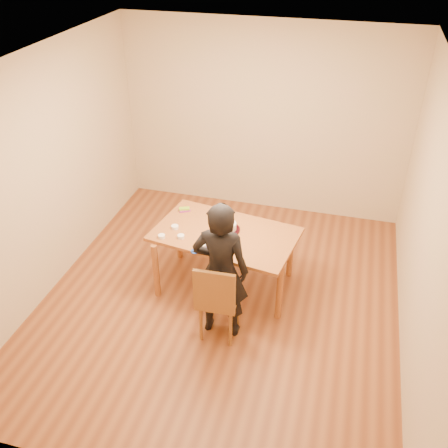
% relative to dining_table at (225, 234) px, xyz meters
% --- Properties ---
extents(room_shell, '(4.00, 4.50, 2.70)m').
position_rel_dining_table_xyz_m(room_shell, '(0.02, 0.05, 0.62)').
color(room_shell, brown).
rests_on(room_shell, ground).
extents(dining_table, '(1.71, 1.18, 0.04)m').
position_rel_dining_table_xyz_m(dining_table, '(0.00, 0.00, 0.00)').
color(dining_table, brown).
rests_on(dining_table, floor).
extents(dining_chair, '(0.39, 0.39, 0.04)m').
position_rel_dining_table_xyz_m(dining_chair, '(0.15, -0.78, -0.28)').
color(dining_chair, brown).
rests_on(dining_chair, floor).
extents(cake_plate, '(0.29, 0.29, 0.02)m').
position_rel_dining_table_xyz_m(cake_plate, '(0.01, 0.06, 0.03)').
color(cake_plate, '#B00B35').
rests_on(cake_plate, dining_table).
extents(cake, '(0.21, 0.21, 0.07)m').
position_rel_dining_table_xyz_m(cake, '(0.01, 0.06, 0.08)').
color(cake, white).
rests_on(cake, cake_plate).
extents(frosting_dome, '(0.21, 0.21, 0.03)m').
position_rel_dining_table_xyz_m(frosting_dome, '(0.01, 0.06, 0.12)').
color(frosting_dome, white).
rests_on(frosting_dome, cake).
extents(frosting_tub, '(0.09, 0.09, 0.08)m').
position_rel_dining_table_xyz_m(frosting_tub, '(-0.15, -0.38, 0.06)').
color(frosting_tub, white).
rests_on(frosting_tub, dining_table).
extents(frosting_lid, '(0.09, 0.09, 0.01)m').
position_rel_dining_table_xyz_m(frosting_lid, '(-0.22, -0.43, 0.02)').
color(frosting_lid, '#173999').
rests_on(frosting_lid, dining_table).
extents(frosting_dollop, '(0.04, 0.04, 0.02)m').
position_rel_dining_table_xyz_m(frosting_dollop, '(-0.22, -0.43, 0.04)').
color(frosting_dollop, white).
rests_on(frosting_dollop, frosting_lid).
extents(ramekin_green, '(0.08, 0.08, 0.04)m').
position_rel_dining_table_xyz_m(ramekin_green, '(-0.45, -0.23, 0.04)').
color(ramekin_green, white).
rests_on(ramekin_green, dining_table).
extents(ramekin_yellow, '(0.08, 0.08, 0.04)m').
position_rel_dining_table_xyz_m(ramekin_yellow, '(-0.58, -0.06, 0.04)').
color(ramekin_yellow, white).
rests_on(ramekin_yellow, dining_table).
extents(ramekin_multi, '(0.08, 0.08, 0.04)m').
position_rel_dining_table_xyz_m(ramekin_multi, '(-0.66, -0.28, 0.04)').
color(ramekin_multi, white).
rests_on(ramekin_multi, dining_table).
extents(candy_box_pink, '(0.14, 0.12, 0.02)m').
position_rel_dining_table_xyz_m(candy_box_pink, '(-0.60, 0.33, 0.03)').
color(candy_box_pink, '#C52E82').
rests_on(candy_box_pink, dining_table).
extents(candy_box_green, '(0.14, 0.11, 0.02)m').
position_rel_dining_table_xyz_m(candy_box_green, '(-0.60, 0.33, 0.05)').
color(candy_box_green, green).
rests_on(candy_box_green, candy_box_pink).
extents(spatula, '(0.16, 0.10, 0.01)m').
position_rel_dining_table_xyz_m(spatula, '(-0.18, -0.42, 0.02)').
color(spatula, black).
rests_on(spatula, dining_table).
extents(person, '(0.59, 0.40, 1.58)m').
position_rel_dining_table_xyz_m(person, '(0.15, -0.73, 0.06)').
color(person, black).
rests_on(person, floor).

